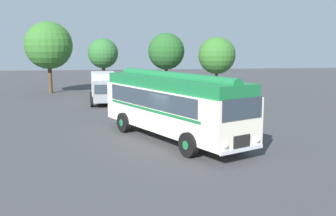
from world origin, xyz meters
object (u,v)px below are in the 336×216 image
(car_mid_left, at_px, (164,92))
(car_mid_right, at_px, (197,90))
(vintage_bus, at_px, (172,103))
(box_van, at_px, (104,87))
(car_near_left, at_px, (131,92))

(car_mid_left, height_order, car_mid_right, same)
(vintage_bus, relative_size, car_mid_left, 2.34)
(box_van, bearing_deg, car_near_left, 11.92)
(vintage_bus, bearing_deg, box_van, 105.01)
(car_near_left, distance_m, car_mid_right, 5.93)
(car_mid_left, height_order, box_van, box_van)
(vintage_bus, height_order, box_van, vintage_bus)
(car_near_left, xyz_separation_m, car_mid_left, (2.86, -0.55, 0.00))
(car_mid_left, xyz_separation_m, car_mid_right, (3.06, 0.76, 0.00))
(car_mid_right, bearing_deg, vintage_bus, -107.37)
(car_near_left, bearing_deg, box_van, -168.08)
(vintage_bus, distance_m, car_mid_left, 13.77)
(car_mid_left, bearing_deg, box_van, 179.21)
(car_near_left, xyz_separation_m, car_mid_right, (5.93, 0.21, 0.00))
(car_mid_left, distance_m, car_mid_right, 3.15)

